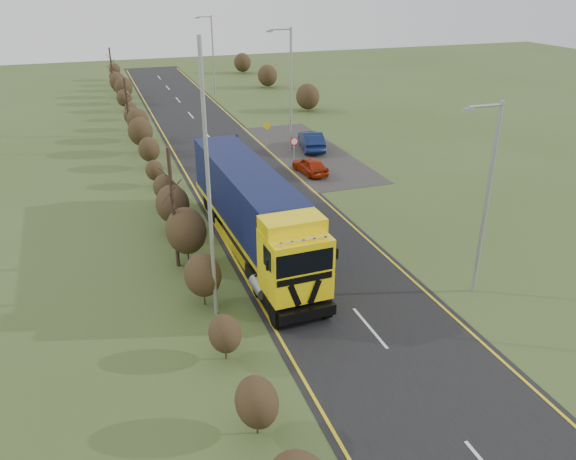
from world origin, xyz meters
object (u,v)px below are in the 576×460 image
(car_red_hatchback, at_px, (310,166))
(streetlight_near, at_px, (486,194))
(car_blue_sedan, at_px, (311,141))
(speed_sign, at_px, (294,146))
(lorry, at_px, (253,207))

(car_red_hatchback, bearing_deg, streetlight_near, 85.53)
(car_red_hatchback, xyz_separation_m, car_blue_sedan, (2.32, 5.64, 0.16))
(car_red_hatchback, bearing_deg, speed_sign, -78.20)
(lorry, height_order, car_red_hatchback, lorry)
(lorry, relative_size, speed_sign, 6.68)
(car_red_hatchback, bearing_deg, lorry, 47.99)
(streetlight_near, relative_size, speed_sign, 3.73)
(streetlight_near, bearing_deg, speed_sign, 94.38)
(streetlight_near, bearing_deg, car_red_hatchback, 92.88)
(car_blue_sedan, height_order, speed_sign, speed_sign)
(streetlight_near, distance_m, speed_sign, 19.86)
(car_red_hatchback, distance_m, speed_sign, 2.10)
(speed_sign, bearing_deg, streetlight_near, -85.62)
(lorry, xyz_separation_m, streetlight_near, (8.19, -7.26, 2.32))
(speed_sign, bearing_deg, car_red_hatchback, -70.85)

